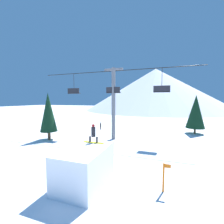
% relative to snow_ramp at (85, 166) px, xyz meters
% --- Properties ---
extents(ground_plane, '(220.00, 220.00, 0.00)m').
position_rel_snow_ramp_xyz_m(ground_plane, '(-0.04, -0.81, -1.09)').
color(ground_plane, white).
extents(mountain_ridge, '(68.51, 68.51, 20.44)m').
position_rel_snow_ramp_xyz_m(mountain_ridge, '(-0.04, 70.96, 9.13)').
color(mountain_ridge, silver).
rests_on(mountain_ridge, ground_plane).
extents(snow_ramp, '(2.38, 3.79, 2.19)m').
position_rel_snow_ramp_xyz_m(snow_ramp, '(0.00, 0.00, 0.00)').
color(snow_ramp, white).
rests_on(snow_ramp, ground_plane).
extents(snowboarder, '(1.47, 0.28, 1.27)m').
position_rel_snow_ramp_xyz_m(snowboarder, '(-0.04, 1.22, 1.70)').
color(snowboarder, yellow).
rests_on(snowboarder, snow_ramp).
extents(chairlift, '(20.35, 0.49, 9.06)m').
position_rel_snow_ramp_xyz_m(chairlift, '(-1.68, 10.24, 4.11)').
color(chairlift, slate).
rests_on(chairlift, ground_plane).
extents(pine_tree_near, '(2.08, 2.08, 5.98)m').
position_rel_snow_ramp_xyz_m(pine_tree_near, '(-9.41, 7.41, 2.41)').
color(pine_tree_near, '#4C3823').
rests_on(pine_tree_near, ground_plane).
extents(pine_tree_far, '(2.64, 2.64, 5.81)m').
position_rel_snow_ramp_xyz_m(pine_tree_far, '(8.86, 17.39, 2.23)').
color(pine_tree_far, '#4C3823').
rests_on(pine_tree_far, ground_plane).
extents(trail_marker, '(0.41, 0.10, 1.63)m').
position_rel_snow_ramp_xyz_m(trail_marker, '(4.49, 0.66, -0.22)').
color(trail_marker, orange).
rests_on(trail_marker, ground_plane).
extents(distant_skier, '(0.24, 0.24, 1.23)m').
position_rel_snow_ramp_xyz_m(distant_skier, '(-5.79, 15.55, -0.43)').
color(distant_skier, black).
rests_on(distant_skier, ground_plane).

